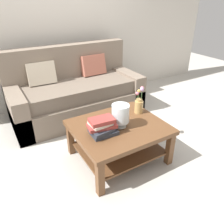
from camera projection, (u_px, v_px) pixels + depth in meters
name	position (u px, v px, depth m)	size (l,w,h in m)	color
ground_plane	(110.00, 143.00, 2.94)	(10.00, 10.00, 0.00)	#B7B2A8
back_wall	(58.00, 22.00, 3.56)	(6.40, 0.12, 2.70)	beige
couch	(76.00, 93.00, 3.50)	(2.00, 0.90, 1.06)	#7A6B5B
coffee_table	(119.00, 135.00, 2.53)	(1.00, 0.86, 0.45)	brown
book_stack_main	(102.00, 127.00, 2.28)	(0.32, 0.23, 0.18)	#2D333D
glass_hurricane_vase	(120.00, 114.00, 2.38)	(0.19, 0.19, 0.26)	silver
flower_pitcher	(139.00, 104.00, 2.69)	(0.11, 0.10, 0.34)	tan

